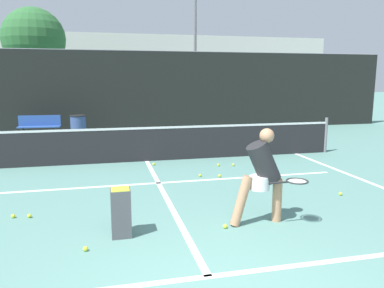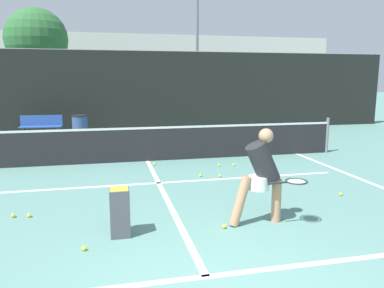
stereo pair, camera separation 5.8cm
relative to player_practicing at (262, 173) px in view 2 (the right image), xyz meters
name	(u,v)px [view 2 (the right image)]	position (x,y,z in m)	size (l,w,h in m)	color
court_baseline_near	(206,277)	(-1.26, -1.38, -0.81)	(11.00, 0.10, 0.01)	white
court_service_line	(159,183)	(-1.26, 2.63, -0.81)	(8.25, 0.10, 0.01)	white
court_center_mark	(165,195)	(-1.26, 1.75, -0.81)	(0.10, 6.26, 0.01)	white
court_sideline_right	(366,181)	(3.25, 1.75, -0.81)	(0.10, 7.26, 0.01)	white
net	(147,143)	(-1.26, 4.88, -0.30)	(11.09, 0.09, 1.07)	slate
fence_back	(131,92)	(-1.26, 10.92, 0.89)	(24.00, 0.06, 3.41)	black
player_practicing	(262,173)	(0.00, 0.00, 0.00)	(1.18, 0.58, 1.51)	tan
tennis_ball_scattered_0	(200,175)	(-0.24, 2.93, -0.78)	(0.07, 0.07, 0.07)	#D1E033
tennis_ball_scattered_1	(154,164)	(-1.13, 4.34, -0.78)	(0.07, 0.07, 0.07)	#D1E033
tennis_ball_scattered_2	(219,165)	(0.49, 3.85, -0.78)	(0.07, 0.07, 0.07)	#D1E033
tennis_ball_scattered_3	(224,226)	(-0.62, -0.08, -0.78)	(0.07, 0.07, 0.07)	#D1E033
tennis_ball_scattered_4	(13,216)	(-3.87, 1.12, -0.78)	(0.07, 0.07, 0.07)	#D1E033
tennis_ball_scattered_5	(84,248)	(-2.66, -0.38, -0.78)	(0.07, 0.07, 0.07)	#D1E033
tennis_ball_scattered_6	(234,165)	(0.87, 3.77, -0.78)	(0.07, 0.07, 0.07)	#D1E033
tennis_ball_scattered_7	(341,194)	(2.08, 0.95, -0.78)	(0.07, 0.07, 0.07)	#D1E033
tennis_ball_scattered_8	(220,176)	(0.19, 2.80, -0.78)	(0.07, 0.07, 0.07)	#D1E033
tennis_ball_scattered_9	(29,215)	(-3.61, 1.07, -0.78)	(0.07, 0.07, 0.07)	#D1E033
ball_hopper	(120,211)	(-2.17, 0.01, -0.44)	(0.28, 0.28, 0.71)	#4C4C51
courtside_bench	(41,126)	(-4.76, 9.86, -0.35)	(1.55, 0.45, 0.86)	#2D519E
trash_bin	(80,126)	(-3.34, 9.77, -0.38)	(0.61, 0.61, 0.85)	#384C7F
parked_car	(130,109)	(-1.06, 15.30, -0.20)	(1.72, 4.14, 1.46)	black
floodlight_mast	(197,32)	(2.81, 15.88, 3.97)	(1.10, 0.24, 7.38)	slate
tree_west	(36,39)	(-6.17, 18.92, 3.70)	(3.59, 3.59, 6.32)	brown
building_far	(118,71)	(-1.26, 26.37, 2.04)	(36.00, 2.40, 5.69)	beige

